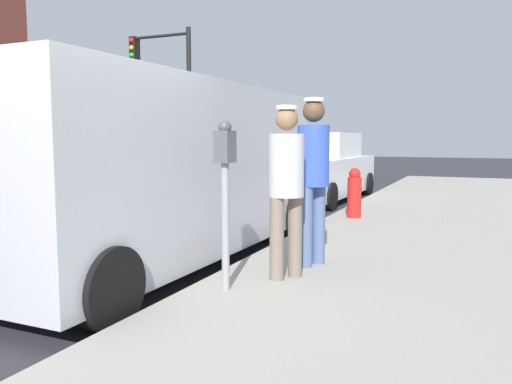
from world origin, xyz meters
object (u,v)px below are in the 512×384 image
parked_sedan_ahead (317,170)px  traffic_light_corner (168,80)px  pedestrian_in_blue (313,170)px  parked_van (157,168)px  parking_meter_near (225,176)px  fire_hydrant (354,193)px  pedestrian_in_gray (286,181)px

parked_sedan_ahead → traffic_light_corner: size_ratio=0.86×
pedestrian_in_blue → parked_van: 1.95m
parking_meter_near → fire_hydrant: bearing=88.8°
parking_meter_near → parked_sedan_ahead: bearing=101.3°
parked_sedan_ahead → fire_hydrant: 3.80m
pedestrian_in_gray → parked_sedan_ahead: 7.74m
parking_meter_near → fire_hydrant: parking_meter_near is taller
parked_van → parked_sedan_ahead: size_ratio=1.17×
pedestrian_in_gray → parked_van: bearing=163.3°
parked_van → traffic_light_corner: (-6.36, 9.87, 2.36)m
pedestrian_in_blue → traffic_light_corner: 13.08m
pedestrian_in_gray → fire_hydrant: pedestrian_in_gray is taller
pedestrian_in_blue → fire_hydrant: bearing=95.7°
pedestrian_in_gray → traffic_light_corner: (-8.23, 10.43, 2.41)m
parking_meter_near → pedestrian_in_blue: (0.45, 1.17, 0.00)m
pedestrian_in_gray → parked_van: size_ratio=0.32×
parking_meter_near → parked_van: 1.88m
parked_van → traffic_light_corner: 11.98m
pedestrian_in_gray → parking_meter_near: bearing=-123.0°
parking_meter_near → pedestrian_in_blue: 1.25m
traffic_light_corner → fire_hydrant: size_ratio=6.05×
parking_meter_near → traffic_light_corner: (-7.86, 10.99, 2.34)m
parked_sedan_ahead → fire_hydrant: bearing=-63.2°
pedestrian_in_blue → fire_hydrant: 3.56m
parked_van → fire_hydrant: size_ratio=6.07×
parked_van → pedestrian_in_gray: bearing=-16.7°
traffic_light_corner → parked_sedan_ahead: bearing=-25.3°
pedestrian_in_gray → traffic_light_corner: bearing=128.3°
pedestrian_in_blue → parked_sedan_ahead: (-2.06, 6.87, -0.43)m
parking_meter_near → pedestrian_in_blue: size_ratio=0.85×
parked_van → pedestrian_in_blue: bearing=1.3°
parked_sedan_ahead → parking_meter_near: bearing=-78.7°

